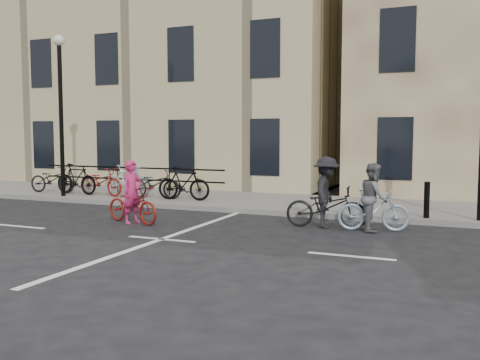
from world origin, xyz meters
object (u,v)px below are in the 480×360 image
at_px(lamp_post, 60,95).
at_px(cyclist_dark, 326,200).
at_px(cyclist_grey, 374,204).
at_px(cyclist_pink, 132,202).

bearing_deg(lamp_post, cyclist_dark, -10.07).
distance_m(cyclist_grey, cyclist_dark, 1.10).
bearing_deg(cyclist_grey, lamp_post, 67.46).
relative_size(cyclist_grey, cyclist_dark, 0.86).
relative_size(lamp_post, cyclist_pink, 2.84).
relative_size(lamp_post, cyclist_dark, 2.68).
xyz_separation_m(cyclist_pink, cyclist_dark, (4.60, 1.24, 0.12)).
distance_m(cyclist_pink, cyclist_grey, 5.84).
bearing_deg(cyclist_pink, lamp_post, 73.99).
xyz_separation_m(lamp_post, cyclist_grey, (10.45, -1.66, -2.85)).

